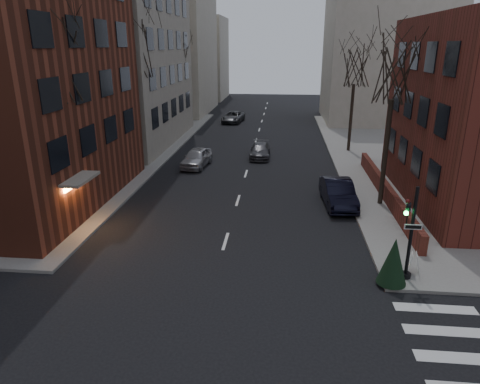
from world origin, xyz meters
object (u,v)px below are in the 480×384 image
object	(u,v)px
tree_left_a	(56,64)
streetlamp_far	(189,92)
traffic_signal	(409,239)
car_lane_silver	(197,158)
car_lane_far	(233,117)
evergreen_shrub	(393,261)
streetlamp_near	(129,121)
parked_sedan	(338,193)
sandwich_board	(413,263)
tree_right_a	(395,70)
tree_left_b	(134,51)
car_lane_gray	(260,151)
tree_right_b	(355,67)
tree_left_c	(178,58)

from	to	relation	value
tree_left_a	streetlamp_far	size ratio (longest dim) A/B	1.63
traffic_signal	car_lane_silver	distance (m)	20.63
car_lane_far	evergreen_shrub	distance (m)	39.74
streetlamp_far	car_lane_silver	distance (m)	17.19
streetlamp_near	car_lane_far	world-z (taller)	streetlamp_near
parked_sedan	sandwich_board	xyz separation A→B (m)	(2.20, -8.36, -0.18)
tree_right_a	car_lane_far	distance (m)	32.13
tree_left_b	streetlamp_near	bearing A→B (deg)	-81.47
traffic_signal	evergreen_shrub	bearing A→B (deg)	-142.18
streetlamp_near	car_lane_gray	world-z (taller)	streetlamp_near
parked_sedan	sandwich_board	bearing A→B (deg)	-79.39
streetlamp_near	streetlamp_far	size ratio (longest dim) A/B	1.00
traffic_signal	car_lane_silver	xyz separation A→B (m)	(-12.09, 16.67, -1.17)
tree_left_a	tree_right_a	xyz separation A→B (m)	(17.60, 4.00, -0.44)
tree_left_b	car_lane_gray	size ratio (longest dim) A/B	2.57
streetlamp_far	parked_sedan	xyz separation A→B (m)	(14.40, -24.23, -3.45)
tree_right_b	parked_sedan	world-z (taller)	tree_right_b
parked_sedan	evergreen_shrub	size ratio (longest dim) A/B	2.42
car_lane_silver	car_lane_far	world-z (taller)	car_lane_silver
car_lane_silver	car_lane_far	distance (m)	21.04
tree_left_b	evergreen_shrub	distance (m)	25.02
tree_left_c	car_lane_gray	xyz separation A→B (m)	(9.60, -10.92, -7.42)
parked_sedan	car_lane_silver	bearing A→B (deg)	138.54
tree_left_c	car_lane_far	distance (m)	11.21
streetlamp_far	parked_sedan	distance (m)	28.40
tree_right_b	streetlamp_near	xyz separation A→B (m)	(-17.00, -10.00, -3.35)
traffic_signal	tree_right_a	bearing A→B (deg)	84.53
traffic_signal	car_lane_far	world-z (taller)	traffic_signal
parked_sedan	tree_right_b	bearing A→B (deg)	75.51
streetlamp_near	parked_sedan	xyz separation A→B (m)	(14.40, -4.23, -3.45)
car_lane_silver	car_lane_gray	size ratio (longest dim) A/B	1.04
tree_left_c	streetlamp_near	world-z (taller)	tree_left_c
car_lane_far	sandwich_board	distance (m)	39.18
tree_left_b	evergreen_shrub	bearing A→B (deg)	-47.39
streetlamp_near	tree_left_a	bearing A→B (deg)	-94.29
streetlamp_far	car_lane_silver	xyz separation A→B (m)	(4.05, -16.34, -3.50)
traffic_signal	evergreen_shrub	size ratio (longest dim) A/B	2.02
traffic_signal	car_lane_gray	size ratio (longest dim) A/B	0.95
tree_left_a	tree_left_b	bearing A→B (deg)	90.00
streetlamp_near	parked_sedan	world-z (taller)	streetlamp_near
tree_left_c	tree_right_b	bearing A→B (deg)	-24.44
tree_left_a	car_lane_gray	world-z (taller)	tree_left_a
traffic_signal	parked_sedan	distance (m)	9.01
streetlamp_far	car_lane_far	world-z (taller)	streetlamp_far
tree_left_b	streetlamp_far	xyz separation A→B (m)	(0.60, 16.00, -4.68)
tree_left_b	tree_left_c	world-z (taller)	tree_left_b
traffic_signal	tree_right_b	bearing A→B (deg)	87.85
traffic_signal	tree_right_a	distance (m)	10.92
tree_right_a	car_lane_far	world-z (taller)	tree_right_a
tree_left_b	tree_right_a	size ratio (longest dim) A/B	1.11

